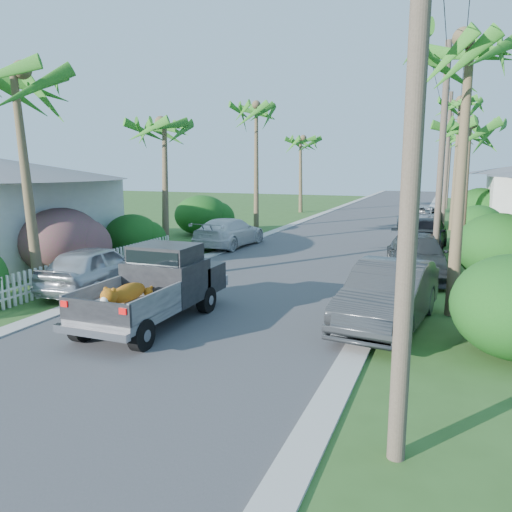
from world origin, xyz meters
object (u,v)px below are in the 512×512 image
at_px(parked_car_rf, 426,234).
at_px(palm_l_b, 163,123).
at_px(palm_r_c, 461,102).
at_px(parked_car_rn, 388,295).
at_px(utility_pole_b, 442,155).
at_px(utility_pole_d, 449,161).
at_px(palm_l_a, 18,72).
at_px(parked_car_rd, 420,217).
at_px(palm_r_d, 461,136).
at_px(pickup_truck, 161,284).
at_px(palm_l_c, 256,106).
at_px(palm_r_b, 470,124).
at_px(parked_car_ln, 95,268).
at_px(utility_pole_a, 413,135).
at_px(palm_l_d, 301,139).
at_px(parked_car_rm, 417,256).
at_px(palm_r_a, 471,40).
at_px(utility_pole_c, 447,159).
at_px(parked_car_lf, 229,232).

xyz_separation_m(parked_car_rf, palm_l_b, (-11.80, -5.32, 5.34)).
distance_m(parked_car_rf, palm_r_c, 11.40).
height_order(parked_car_rn, palm_l_b, palm_l_b).
bearing_deg(utility_pole_b, palm_r_c, 87.36).
bearing_deg(palm_l_b, utility_pole_d, 68.20).
distance_m(palm_l_a, palm_r_c, 26.16).
height_order(parked_car_rd, palm_l_a, palm_l_a).
bearing_deg(palm_r_d, pickup_truck, -101.51).
xyz_separation_m(parked_car_rf, parked_car_rd, (-0.82, 9.43, -0.10)).
bearing_deg(palm_l_c, palm_r_d, 55.22).
relative_size(pickup_truck, parked_car_rf, 1.08).
distance_m(pickup_truck, palm_r_b, 15.55).
xyz_separation_m(parked_car_ln, palm_l_a, (-1.20, -1.46, 6.16)).
xyz_separation_m(parked_car_ln, utility_pole_d, (10.60, 38.54, 3.82)).
height_order(parked_car_rf, utility_pole_a, utility_pole_a).
xyz_separation_m(parked_car_rd, parked_car_ln, (-9.18, -22.30, 0.07)).
height_order(parked_car_ln, palm_l_b, palm_l_b).
bearing_deg(palm_l_d, palm_l_c, -87.61).
distance_m(pickup_truck, parked_car_rm, 10.31).
distance_m(palm_l_b, utility_pole_d, 33.42).
relative_size(pickup_truck, palm_r_b, 0.71).
bearing_deg(utility_pole_d, palm_l_d, -143.36).
height_order(parked_car_rf, parked_car_ln, parked_car_rf).
bearing_deg(utility_pole_d, utility_pole_a, -90.00).
bearing_deg(utility_pole_a, palm_r_a, 85.00).
height_order(parked_car_rd, parked_car_ln, parked_car_ln).
height_order(parked_car_rd, utility_pole_c, utility_pole_c).
relative_size(palm_r_a, utility_pole_a, 0.97).
height_order(parked_car_rm, palm_r_a, palm_r_a).
bearing_deg(palm_r_b, palm_l_b, -167.38).
bearing_deg(parked_car_ln, parked_car_rm, -153.16).
relative_size(parked_car_rd, parked_car_ln, 1.11).
xyz_separation_m(parked_car_ln, palm_l_c, (-1.00, 17.54, 7.14)).
distance_m(parked_car_ln, parked_car_lf, 10.04).
bearing_deg(utility_pole_d, utility_pole_b, -90.00).
xyz_separation_m(utility_pole_b, utility_pole_c, (0.00, 15.00, 0.00)).
height_order(pickup_truck, utility_pole_b, utility_pole_b).
relative_size(parked_car_rf, palm_r_b, 0.66).
distance_m(palm_l_a, palm_r_b, 17.57).
height_order(pickup_truck, parked_car_rm, pickup_truck).
height_order(parked_car_rf, palm_l_b, palm_l_b).
bearing_deg(palm_l_d, palm_r_c, -32.21).
xyz_separation_m(palm_l_b, palm_l_c, (0.80, 10.00, 1.77)).
bearing_deg(utility_pole_a, parked_car_rm, 92.70).
xyz_separation_m(parked_car_lf, palm_r_d, (11.05, 25.52, 5.99)).
xyz_separation_m(pickup_truck, palm_l_d, (-5.35, 31.54, 5.43)).
distance_m(palm_r_a, palm_r_d, 34.01).
distance_m(palm_l_c, palm_r_a, 20.19).
bearing_deg(utility_pole_c, parked_car_rn, -92.09).
bearing_deg(parked_car_rf, parked_car_ln, -125.65).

